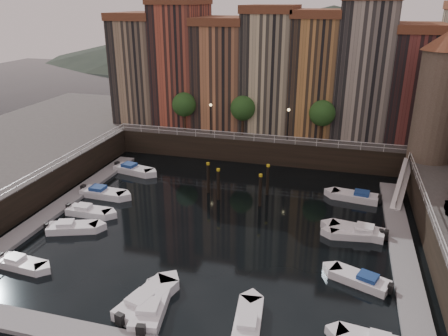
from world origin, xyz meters
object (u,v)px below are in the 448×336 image
(boat_left_0, at_px, (21,263))
(boat_left_2, at_px, (88,211))
(gangway, at_px, (403,181))
(boat_left_1, at_px, (71,227))
(corner_tower, at_px, (439,95))
(mooring_pilings, at_px, (238,184))

(boat_left_0, relative_size, boat_left_2, 0.94)
(gangway, bearing_deg, boat_left_1, -152.27)
(corner_tower, distance_m, mooring_pilings, 23.09)
(corner_tower, relative_size, mooring_pilings, 2.08)
(corner_tower, relative_size, boat_left_0, 3.20)
(boat_left_2, bearing_deg, boat_left_1, -84.57)
(mooring_pilings, xyz_separation_m, boat_left_1, (-12.89, -10.87, -1.29))
(corner_tower, bearing_deg, boat_left_0, -141.61)
(boat_left_0, height_order, boat_left_1, boat_left_1)
(boat_left_2, bearing_deg, boat_left_0, -91.50)
(corner_tower, relative_size, boat_left_1, 2.91)
(gangway, height_order, boat_left_1, gangway)
(corner_tower, height_order, boat_left_2, corner_tower)
(gangway, xyz_separation_m, boat_left_1, (-29.42, -15.46, -1.56))
(mooring_pilings, bearing_deg, gangway, 15.53)
(gangway, xyz_separation_m, boat_left_2, (-29.74, -12.17, -1.56))
(corner_tower, relative_size, gangway, 1.66)
(mooring_pilings, bearing_deg, corner_tower, 25.08)
(gangway, xyz_separation_m, boat_left_0, (-29.95, -21.53, -1.59))
(boat_left_1, bearing_deg, boat_left_0, -115.16)
(gangway, bearing_deg, boat_left_2, -157.75)
(gangway, relative_size, boat_left_2, 1.81)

